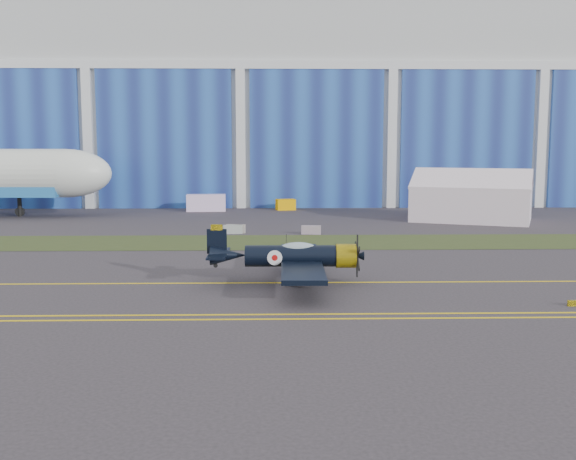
{
  "coord_description": "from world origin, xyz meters",
  "views": [
    {
      "loc": [
        4.43,
        -49.32,
        9.18
      ],
      "look_at": [
        5.73,
        3.79,
        2.46
      ],
      "focal_mm": 42.0,
      "sensor_mm": 36.0,
      "label": 1
    }
  ],
  "objects_px": {
    "warbird": "(291,256)",
    "tug": "(286,205)",
    "tent": "(472,194)",
    "shipping_container": "(206,203)"
  },
  "relations": [
    {
      "from": "shipping_container",
      "to": "tent",
      "type": "bearing_deg",
      "value": -23.89
    },
    {
      "from": "tent",
      "to": "tug",
      "type": "relative_size",
      "value": 6.31
    },
    {
      "from": "warbird",
      "to": "shipping_container",
      "type": "distance_m",
      "value": 50.91
    },
    {
      "from": "tent",
      "to": "shipping_container",
      "type": "height_order",
      "value": "tent"
    },
    {
      "from": "warbird",
      "to": "tug",
      "type": "relative_size",
      "value": 5.4
    },
    {
      "from": "warbird",
      "to": "tent",
      "type": "xyz_separation_m",
      "value": [
        23.15,
        37.23,
        1.35
      ]
    },
    {
      "from": "tent",
      "to": "shipping_container",
      "type": "xyz_separation_m",
      "value": [
        -33.59,
        12.59,
        -2.05
      ]
    },
    {
      "from": "tent",
      "to": "shipping_container",
      "type": "relative_size",
      "value": 3.09
    },
    {
      "from": "shipping_container",
      "to": "tug",
      "type": "xyz_separation_m",
      "value": [
        11.14,
        1.39,
        -0.4
      ]
    },
    {
      "from": "tent",
      "to": "shipping_container",
      "type": "bearing_deg",
      "value": -178.09
    }
  ]
}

